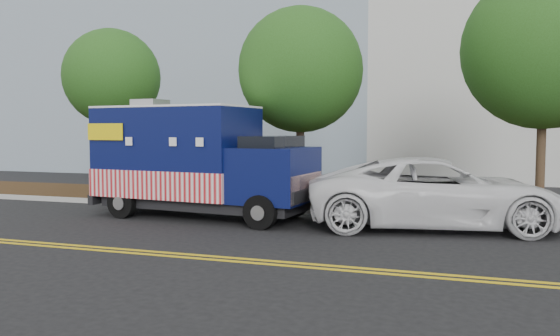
% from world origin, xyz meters
% --- Properties ---
extents(ground, '(120.00, 120.00, 0.00)m').
position_xyz_m(ground, '(0.00, 0.00, 0.00)').
color(ground, black).
rests_on(ground, ground).
extents(curb, '(120.00, 0.18, 0.15)m').
position_xyz_m(curb, '(0.00, 1.40, 0.07)').
color(curb, '#9E9E99').
rests_on(curb, ground).
extents(mulch_strip, '(120.00, 4.00, 0.15)m').
position_xyz_m(mulch_strip, '(0.00, 3.50, 0.07)').
color(mulch_strip, '#301F0D').
rests_on(mulch_strip, ground).
extents(centerline_near, '(120.00, 0.10, 0.01)m').
position_xyz_m(centerline_near, '(0.00, -4.45, 0.01)').
color(centerline_near, gold).
rests_on(centerline_near, ground).
extents(centerline_far, '(120.00, 0.10, 0.01)m').
position_xyz_m(centerline_far, '(0.00, -4.70, 0.01)').
color(centerline_far, gold).
rests_on(centerline_far, ground).
extents(tree_a, '(3.63, 3.63, 6.30)m').
position_xyz_m(tree_a, '(-6.39, 3.79, 4.47)').
color(tree_a, '#38281C').
rests_on(tree_a, ground).
extents(tree_b, '(3.97, 3.97, 6.36)m').
position_xyz_m(tree_b, '(1.36, 2.75, 4.37)').
color(tree_b, '#38281C').
rests_on(tree_b, ground).
extents(tree_c, '(4.64, 4.64, 7.14)m').
position_xyz_m(tree_c, '(8.47, 3.41, 4.81)').
color(tree_c, '#38281C').
rests_on(tree_c, ground).
extents(sign_post, '(0.06, 0.06, 2.40)m').
position_xyz_m(sign_post, '(-2.92, 1.94, 1.20)').
color(sign_post, '#473828').
rests_on(sign_post, ground).
extents(food_truck, '(6.60, 3.03, 3.37)m').
position_xyz_m(food_truck, '(-0.98, -0.08, 1.53)').
color(food_truck, black).
rests_on(food_truck, ground).
extents(white_car, '(6.85, 4.07, 1.79)m').
position_xyz_m(white_car, '(5.69, 0.19, 0.89)').
color(white_car, white).
rests_on(white_car, ground).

